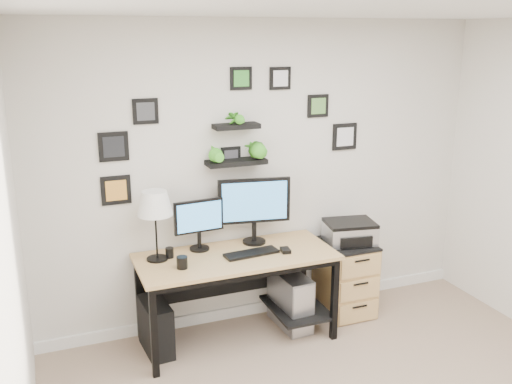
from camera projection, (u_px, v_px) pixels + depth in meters
name	position (u px, v px, depth m)	size (l,w,h in m)	color
room	(266.00, 306.00, 5.25)	(4.00, 4.00, 4.00)	tan
desk	(239.00, 267.00, 4.67)	(1.60, 0.70, 0.75)	tan
monitor_left	(199.00, 221.00, 4.64)	(0.42, 0.18, 0.43)	black
monitor_right	(254.00, 205.00, 4.77)	(0.61, 0.23, 0.57)	black
keyboard	(251.00, 253.00, 4.60)	(0.45, 0.14, 0.02)	black
mouse	(285.00, 250.00, 4.65)	(0.07, 0.11, 0.03)	black
table_lamp	(155.00, 205.00, 4.38)	(0.28, 0.28, 0.56)	black
mug	(182.00, 262.00, 4.32)	(0.08, 0.08, 0.09)	black
pen_cup	(170.00, 253.00, 4.53)	(0.06, 0.06, 0.08)	black
pc_tower_black	(156.00, 327.00, 4.55)	(0.19, 0.42, 0.42)	black
pc_tower_grey	(290.00, 300.00, 4.95)	(0.24, 0.50, 0.48)	gray
file_cabinet	(345.00, 277.00, 5.17)	(0.43, 0.53, 0.67)	tan
printer	(350.00, 232.00, 5.07)	(0.48, 0.41, 0.19)	silver
wall_decor	(234.00, 137.00, 4.65)	(2.27, 0.18, 1.04)	black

